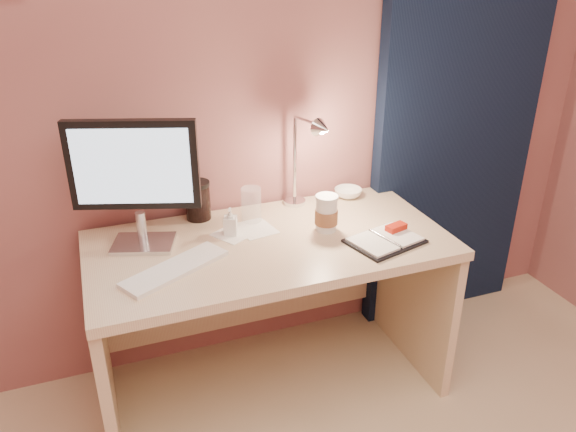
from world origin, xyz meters
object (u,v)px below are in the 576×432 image
object	(u,v)px
desk	(265,281)
clear_cup	(251,205)
dark_jar	(198,202)
coffee_cup	(326,214)
lotion_bottle	(230,222)
monitor	(135,173)
keyboard	(175,269)
bowl	(348,193)
desk_lamp	(296,155)
planner	(386,239)

from	to	relation	value
desk	clear_cup	distance (m)	0.32
clear_cup	dark_jar	distance (m)	0.23
coffee_cup	lotion_bottle	distance (m)	0.38
desk	clear_cup	xyz separation A→B (m)	(-0.01, 0.12, 0.30)
monitor	keyboard	world-z (taller)	monitor
bowl	desk_lamp	bearing A→B (deg)	-163.72
keyboard	clear_cup	size ratio (longest dim) A/B	2.76
desk	desk_lamp	xyz separation A→B (m)	(0.18, 0.13, 0.49)
desk_lamp	keyboard	bearing A→B (deg)	-171.25
monitor	keyboard	xyz separation A→B (m)	(0.08, -0.23, -0.29)
clear_cup	desk_lamp	xyz separation A→B (m)	(0.20, 0.00, 0.19)
planner	desk_lamp	size ratio (longest dim) A/B	0.75
planner	desk_lamp	xyz separation A→B (m)	(-0.24, 0.36, 0.25)
bowl	desk_lamp	xyz separation A→B (m)	(-0.29, -0.09, 0.25)
bowl	desk_lamp	world-z (taller)	desk_lamp
coffee_cup	bowl	bearing A→B (deg)	49.72
lotion_bottle	planner	bearing A→B (deg)	-26.17
lotion_bottle	dark_jar	bearing A→B (deg)	114.57
lotion_bottle	bowl	bearing A→B (deg)	16.46
planner	clear_cup	bearing A→B (deg)	125.17
coffee_cup	bowl	xyz separation A→B (m)	(0.23, 0.27, -0.05)
bowl	dark_jar	world-z (taller)	dark_jar
keyboard	dark_jar	bearing A→B (deg)	38.28
desk	lotion_bottle	bearing A→B (deg)	165.96
desk_lamp	monitor	bearing A→B (deg)	167.30
coffee_cup	lotion_bottle	world-z (taller)	coffee_cup
monitor	lotion_bottle	bearing A→B (deg)	14.19
coffee_cup	lotion_bottle	bearing A→B (deg)	165.84
dark_jar	desk	bearing A→B (deg)	-46.09
planner	desk_lamp	distance (m)	0.50
keyboard	dark_jar	distance (m)	0.44
desk_lamp	dark_jar	bearing A→B (deg)	147.34
monitor	coffee_cup	distance (m)	0.76
planner	dark_jar	distance (m)	0.79
desk	dark_jar	size ratio (longest dim) A/B	9.49
coffee_cup	bowl	distance (m)	0.36
bowl	lotion_bottle	size ratio (longest dim) A/B	1.10
bowl	monitor	bearing A→B (deg)	-170.70
planner	monitor	bearing A→B (deg)	146.45
clear_cup	bowl	world-z (taller)	clear_cup
bowl	lotion_bottle	distance (m)	0.63
bowl	lotion_bottle	world-z (taller)	lotion_bottle
coffee_cup	dark_jar	bearing A→B (deg)	148.15
lotion_bottle	desk	bearing A→B (deg)	-14.04
lotion_bottle	monitor	bearing A→B (deg)	175.91
clear_cup	lotion_bottle	size ratio (longest dim) A/B	1.29
planner	lotion_bottle	world-z (taller)	lotion_bottle
keyboard	bowl	bearing A→B (deg)	-4.60
keyboard	planner	xyz separation A→B (m)	(0.81, -0.07, 0.00)
planner	coffee_cup	world-z (taller)	coffee_cup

